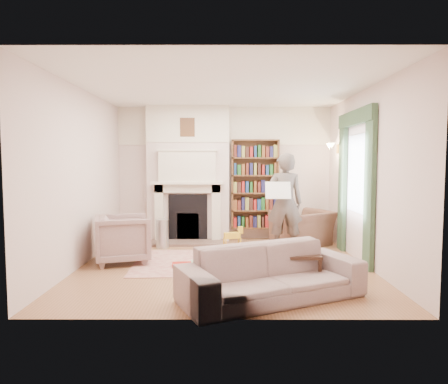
{
  "coord_description": "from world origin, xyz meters",
  "views": [
    {
      "loc": [
        0.02,
        -6.3,
        1.64
      ],
      "look_at": [
        0.0,
        0.25,
        1.15
      ],
      "focal_mm": 32.0,
      "sensor_mm": 36.0,
      "label": 1
    }
  ],
  "objects_px": {
    "man_reading": "(285,203)",
    "rocking_horse": "(232,238)",
    "coffee_table": "(292,270)",
    "paraffin_heater": "(162,234)",
    "armchair_left": "(123,239)",
    "bookcase": "(255,184)",
    "armchair_reading": "(302,228)",
    "sofa": "(272,273)"
  },
  "relations": [
    {
      "from": "bookcase",
      "to": "coffee_table",
      "type": "bearing_deg",
      "value": -85.66
    },
    {
      "from": "sofa",
      "to": "paraffin_heater",
      "type": "relative_size",
      "value": 3.99
    },
    {
      "from": "armchair_reading",
      "to": "armchair_left",
      "type": "distance_m",
      "value": 3.5
    },
    {
      "from": "armchair_reading",
      "to": "sofa",
      "type": "height_order",
      "value": "armchair_reading"
    },
    {
      "from": "bookcase",
      "to": "coffee_table",
      "type": "distance_m",
      "value": 3.41
    },
    {
      "from": "man_reading",
      "to": "armchair_reading",
      "type": "bearing_deg",
      "value": -126.96
    },
    {
      "from": "sofa",
      "to": "coffee_table",
      "type": "distance_m",
      "value": 0.59
    },
    {
      "from": "bookcase",
      "to": "armchair_left",
      "type": "bearing_deg",
      "value": -139.54
    },
    {
      "from": "armchair_reading",
      "to": "man_reading",
      "type": "distance_m",
      "value": 0.94
    },
    {
      "from": "man_reading",
      "to": "rocking_horse",
      "type": "relative_size",
      "value": 3.76
    },
    {
      "from": "bookcase",
      "to": "armchair_reading",
      "type": "distance_m",
      "value": 1.36
    },
    {
      "from": "coffee_table",
      "to": "paraffin_heater",
      "type": "xyz_separation_m",
      "value": [
        -2.09,
        2.4,
        0.05
      ]
    },
    {
      "from": "man_reading",
      "to": "bookcase",
      "type": "bearing_deg",
      "value": -68.95
    },
    {
      "from": "armchair_left",
      "to": "coffee_table",
      "type": "bearing_deg",
      "value": -134.44
    },
    {
      "from": "armchair_reading",
      "to": "rocking_horse",
      "type": "relative_size",
      "value": 2.18
    },
    {
      "from": "coffee_table",
      "to": "paraffin_heater",
      "type": "height_order",
      "value": "paraffin_heater"
    },
    {
      "from": "bookcase",
      "to": "rocking_horse",
      "type": "relative_size",
      "value": 3.85
    },
    {
      "from": "armchair_reading",
      "to": "paraffin_heater",
      "type": "bearing_deg",
      "value": -24.24
    },
    {
      "from": "paraffin_heater",
      "to": "rocking_horse",
      "type": "distance_m",
      "value": 1.35
    },
    {
      "from": "man_reading",
      "to": "coffee_table",
      "type": "relative_size",
      "value": 2.58
    },
    {
      "from": "paraffin_heater",
      "to": "rocking_horse",
      "type": "height_order",
      "value": "paraffin_heater"
    },
    {
      "from": "armchair_reading",
      "to": "coffee_table",
      "type": "relative_size",
      "value": 1.49
    },
    {
      "from": "bookcase",
      "to": "sofa",
      "type": "distance_m",
      "value": 3.85
    },
    {
      "from": "rocking_horse",
      "to": "coffee_table",
      "type": "bearing_deg",
      "value": -86.97
    },
    {
      "from": "armchair_left",
      "to": "man_reading",
      "type": "relative_size",
      "value": 0.48
    },
    {
      "from": "sofa",
      "to": "man_reading",
      "type": "xyz_separation_m",
      "value": [
        0.53,
        2.57,
        0.58
      ]
    },
    {
      "from": "rocking_horse",
      "to": "armchair_reading",
      "type": "bearing_deg",
      "value": 0.76
    },
    {
      "from": "armchair_left",
      "to": "paraffin_heater",
      "type": "relative_size",
      "value": 1.56
    },
    {
      "from": "armchair_left",
      "to": "paraffin_heater",
      "type": "distance_m",
      "value": 1.2
    },
    {
      "from": "armchair_reading",
      "to": "bookcase",
      "type": "bearing_deg",
      "value": -62.72
    },
    {
      "from": "man_reading",
      "to": "paraffin_heater",
      "type": "xyz_separation_m",
      "value": [
        -2.29,
        0.32,
        -0.63
      ]
    },
    {
      "from": "man_reading",
      "to": "rocking_horse",
      "type": "xyz_separation_m",
      "value": [
        -0.95,
        0.2,
        -0.69
      ]
    },
    {
      "from": "bookcase",
      "to": "armchair_left",
      "type": "height_order",
      "value": "bookcase"
    },
    {
      "from": "coffee_table",
      "to": "rocking_horse",
      "type": "relative_size",
      "value": 1.46
    },
    {
      "from": "armchair_left",
      "to": "rocking_horse",
      "type": "bearing_deg",
      "value": -78.73
    },
    {
      "from": "bookcase",
      "to": "sofa",
      "type": "bearing_deg",
      "value": -91.16
    },
    {
      "from": "armchair_reading",
      "to": "coffee_table",
      "type": "height_order",
      "value": "armchair_reading"
    },
    {
      "from": "armchair_left",
      "to": "paraffin_heater",
      "type": "height_order",
      "value": "armchair_left"
    },
    {
      "from": "sofa",
      "to": "man_reading",
      "type": "height_order",
      "value": "man_reading"
    },
    {
      "from": "armchair_reading",
      "to": "man_reading",
      "type": "relative_size",
      "value": 0.58
    },
    {
      "from": "bookcase",
      "to": "sofa",
      "type": "height_order",
      "value": "bookcase"
    },
    {
      "from": "bookcase",
      "to": "coffee_table",
      "type": "xyz_separation_m",
      "value": [
        0.25,
        -3.26,
        -0.95
      ]
    }
  ]
}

